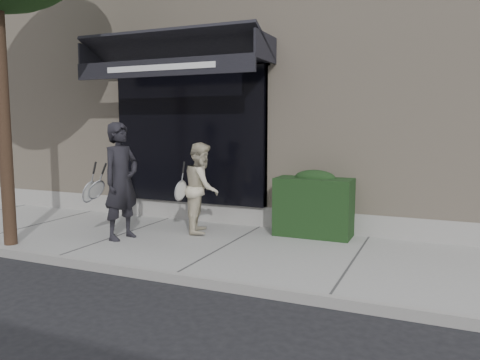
% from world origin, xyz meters
% --- Properties ---
extents(ground, '(80.00, 80.00, 0.00)m').
position_xyz_m(ground, '(0.00, 0.00, 0.00)').
color(ground, black).
rests_on(ground, ground).
extents(sidewalk, '(20.00, 3.00, 0.12)m').
position_xyz_m(sidewalk, '(0.00, 0.00, 0.06)').
color(sidewalk, gray).
rests_on(sidewalk, ground).
extents(curb, '(20.00, 0.10, 0.14)m').
position_xyz_m(curb, '(0.00, -1.55, 0.07)').
color(curb, gray).
rests_on(curb, ground).
extents(building_facade, '(14.30, 8.04, 5.64)m').
position_xyz_m(building_facade, '(-0.01, 4.96, 2.74)').
color(building_facade, tan).
rests_on(building_facade, ground).
extents(hedge, '(1.30, 0.70, 1.14)m').
position_xyz_m(hedge, '(1.10, 1.25, 0.66)').
color(hedge, black).
rests_on(hedge, sidewalk).
extents(pedestrian_front, '(0.73, 0.92, 1.95)m').
position_xyz_m(pedestrian_front, '(-1.79, -0.28, 1.09)').
color(pedestrian_front, black).
rests_on(pedestrian_front, sidewalk).
extents(pedestrian_back, '(0.85, 0.95, 1.60)m').
position_xyz_m(pedestrian_back, '(-0.80, 0.70, 0.92)').
color(pedestrian_back, beige).
rests_on(pedestrian_back, sidewalk).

